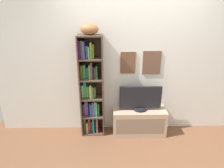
# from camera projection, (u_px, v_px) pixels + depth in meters

# --- Properties ---
(back_wall) EXTENTS (4.80, 0.08, 2.43)m
(back_wall) POSITION_uv_depth(u_px,v_px,m) (134.00, 65.00, 3.34)
(back_wall) COLOR silver
(back_wall) RESTS_ON ground
(bookshelf) EXTENTS (0.40, 0.28, 1.75)m
(bookshelf) POSITION_uv_depth(u_px,v_px,m) (91.00, 90.00, 3.34)
(bookshelf) COLOR #49352B
(bookshelf) RESTS_ON ground
(football) EXTENTS (0.31, 0.22, 0.17)m
(football) POSITION_uv_depth(u_px,v_px,m) (89.00, 29.00, 2.94)
(football) COLOR #935932
(football) RESTS_ON bookshelf
(tv_stand) EXTENTS (0.93, 0.36, 0.47)m
(tv_stand) POSITION_uv_depth(u_px,v_px,m) (139.00, 121.00, 3.50)
(tv_stand) COLOR tan
(tv_stand) RESTS_ON ground
(television) EXTENTS (0.72, 0.22, 0.44)m
(television) POSITION_uv_depth(u_px,v_px,m) (140.00, 99.00, 3.34)
(television) COLOR black
(television) RESTS_ON tv_stand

